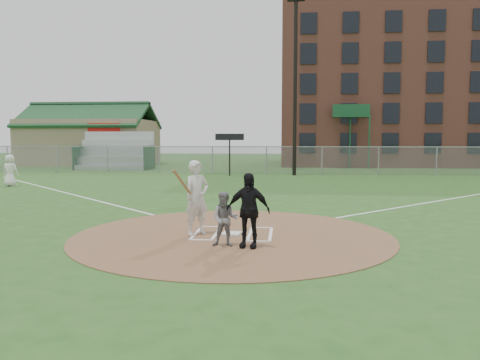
# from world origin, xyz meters

# --- Properties ---
(ground) EXTENTS (140.00, 140.00, 0.00)m
(ground) POSITION_xyz_m (0.00, 0.00, 0.00)
(ground) COLOR #26511B
(ground) RESTS_ON ground
(dirt_circle) EXTENTS (8.40, 8.40, 0.02)m
(dirt_circle) POSITION_xyz_m (0.00, 0.00, 0.01)
(dirt_circle) COLOR brown
(dirt_circle) RESTS_ON ground
(home_plate) EXTENTS (0.56, 0.56, 0.03)m
(home_plate) POSITION_xyz_m (-0.05, 0.09, 0.04)
(home_plate) COLOR silver
(home_plate) RESTS_ON dirt_circle
(foul_line_first) EXTENTS (17.04, 17.04, 0.01)m
(foul_line_first) POSITION_xyz_m (9.00, 9.00, 0.01)
(foul_line_first) COLOR white
(foul_line_first) RESTS_ON ground
(foul_line_third) EXTENTS (17.04, 17.04, 0.01)m
(foul_line_third) POSITION_xyz_m (-9.00, 9.00, 0.01)
(foul_line_third) COLOR white
(foul_line_third) RESTS_ON ground
(catcher) EXTENTS (0.64, 0.50, 1.29)m
(catcher) POSITION_xyz_m (-0.03, -1.34, 0.67)
(catcher) COLOR slate
(catcher) RESTS_ON dirt_circle
(umpire) EXTENTS (1.08, 0.59, 1.75)m
(umpire) POSITION_xyz_m (0.52, -1.40, 0.90)
(umpire) COLOR black
(umpire) RESTS_ON dirt_circle
(ondeck_player) EXTENTS (0.85, 0.56, 1.72)m
(ondeck_player) POSITION_xyz_m (-13.42, 11.70, 0.86)
(ondeck_player) COLOR white
(ondeck_player) RESTS_ON ground
(batters_boxes) EXTENTS (2.08, 1.88, 0.01)m
(batters_boxes) POSITION_xyz_m (0.00, 0.15, 0.03)
(batters_boxes) COLOR white
(batters_boxes) RESTS_ON dirt_circle
(batter_at_plate) EXTENTS (0.94, 1.07, 1.97)m
(batter_at_plate) POSITION_xyz_m (-0.94, -0.08, 1.01)
(batter_at_plate) COLOR silver
(batter_at_plate) RESTS_ON dirt_circle
(outfield_fence) EXTENTS (56.08, 0.08, 2.03)m
(outfield_fence) POSITION_xyz_m (0.00, 22.00, 1.02)
(outfield_fence) COLOR slate
(outfield_fence) RESTS_ON ground
(bleachers) EXTENTS (6.08, 3.20, 3.20)m
(bleachers) POSITION_xyz_m (-13.00, 26.20, 1.59)
(bleachers) COLOR #B7BABF
(bleachers) RESTS_ON ground
(clubhouse) EXTENTS (12.20, 8.71, 6.23)m
(clubhouse) POSITION_xyz_m (-18.00, 32.99, 2.39)
(clubhouse) COLOR gray
(clubhouse) RESTS_ON ground
(brick_warehouse) EXTENTS (30.00, 17.17, 15.00)m
(brick_warehouse) POSITION_xyz_m (16.00, 37.96, 7.50)
(brick_warehouse) COLOR #975041
(brick_warehouse) RESTS_ON ground
(light_pole) EXTENTS (1.20, 0.30, 12.22)m
(light_pole) POSITION_xyz_m (2.00, 21.00, 6.61)
(light_pole) COLOR black
(light_pole) RESTS_ON ground
(scoreboard_sign) EXTENTS (2.00, 0.10, 2.93)m
(scoreboard_sign) POSITION_xyz_m (-2.50, 20.20, 2.39)
(scoreboard_sign) COLOR black
(scoreboard_sign) RESTS_ON ground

